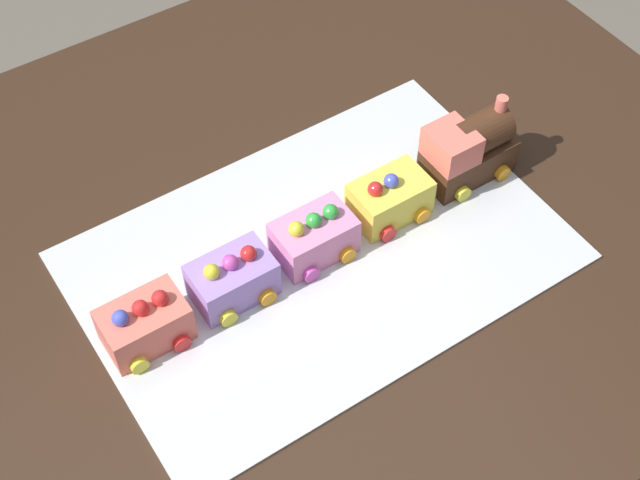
{
  "coord_description": "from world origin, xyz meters",
  "views": [
    {
      "loc": [
        0.32,
        0.65,
        1.66
      ],
      "look_at": [
        -0.07,
        0.06,
        0.77
      ],
      "focal_mm": 50.97,
      "sensor_mm": 36.0,
      "label": 1
    }
  ],
  "objects_px": {
    "cake_locomotive": "(469,149)",
    "cake_car_flatbed_lavender": "(232,279)",
    "cake_car_gondola_coral": "(145,324)",
    "dining_table": "(254,297)",
    "cake_car_hopper_bubblegum": "(314,237)",
    "cake_car_tanker_lemon": "(389,198)"
  },
  "relations": [
    {
      "from": "cake_locomotive",
      "to": "cake_car_tanker_lemon",
      "type": "xyz_separation_m",
      "value": [
        0.13,
        0.0,
        -0.02
      ]
    },
    {
      "from": "cake_car_tanker_lemon",
      "to": "cake_car_hopper_bubblegum",
      "type": "relative_size",
      "value": 1.0
    },
    {
      "from": "dining_table",
      "to": "cake_car_tanker_lemon",
      "type": "relative_size",
      "value": 14.0
    },
    {
      "from": "dining_table",
      "to": "cake_car_gondola_coral",
      "type": "distance_m",
      "value": 0.23
    },
    {
      "from": "dining_table",
      "to": "cake_car_gondola_coral",
      "type": "height_order",
      "value": "cake_car_gondola_coral"
    },
    {
      "from": "dining_table",
      "to": "cake_car_tanker_lemon",
      "type": "height_order",
      "value": "cake_car_tanker_lemon"
    },
    {
      "from": "dining_table",
      "to": "cake_car_hopper_bubblegum",
      "type": "xyz_separation_m",
      "value": [
        -0.07,
        0.05,
        0.14
      ]
    },
    {
      "from": "cake_car_gondola_coral",
      "to": "cake_car_flatbed_lavender",
      "type": "bearing_deg",
      "value": 180.0
    },
    {
      "from": "cake_locomotive",
      "to": "cake_car_gondola_coral",
      "type": "xyz_separation_m",
      "value": [
        0.48,
        0.0,
        -0.02
      ]
    },
    {
      "from": "cake_car_tanker_lemon",
      "to": "cake_car_gondola_coral",
      "type": "xyz_separation_m",
      "value": [
        0.35,
        0.0,
        0.0
      ]
    },
    {
      "from": "cake_car_tanker_lemon",
      "to": "cake_car_gondola_coral",
      "type": "height_order",
      "value": "same"
    },
    {
      "from": "cake_locomotive",
      "to": "cake_car_hopper_bubblegum",
      "type": "xyz_separation_m",
      "value": [
        0.25,
        0.0,
        -0.02
      ]
    },
    {
      "from": "cake_locomotive",
      "to": "cake_car_tanker_lemon",
      "type": "relative_size",
      "value": 1.4
    },
    {
      "from": "dining_table",
      "to": "cake_car_flatbed_lavender",
      "type": "height_order",
      "value": "cake_car_flatbed_lavender"
    },
    {
      "from": "cake_car_hopper_bubblegum",
      "to": "cake_car_gondola_coral",
      "type": "height_order",
      "value": "same"
    },
    {
      "from": "cake_car_hopper_bubblegum",
      "to": "dining_table",
      "type": "bearing_deg",
      "value": -37.61
    },
    {
      "from": "cake_locomotive",
      "to": "cake_car_hopper_bubblegum",
      "type": "relative_size",
      "value": 1.4
    },
    {
      "from": "cake_locomotive",
      "to": "cake_car_flatbed_lavender",
      "type": "relative_size",
      "value": 1.4
    },
    {
      "from": "dining_table",
      "to": "cake_car_gondola_coral",
      "type": "bearing_deg",
      "value": 16.73
    },
    {
      "from": "dining_table",
      "to": "cake_car_hopper_bubblegum",
      "type": "distance_m",
      "value": 0.16
    },
    {
      "from": "cake_car_flatbed_lavender",
      "to": "cake_car_gondola_coral",
      "type": "height_order",
      "value": "same"
    },
    {
      "from": "cake_locomotive",
      "to": "cake_car_flatbed_lavender",
      "type": "xyz_separation_m",
      "value": [
        0.36,
        0.0,
        -0.02
      ]
    }
  ]
}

